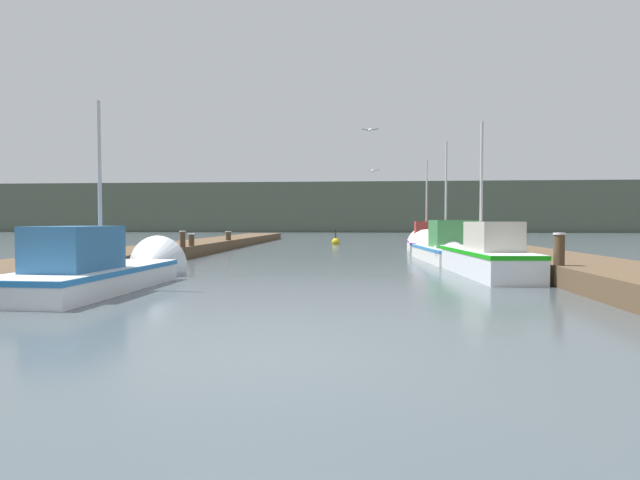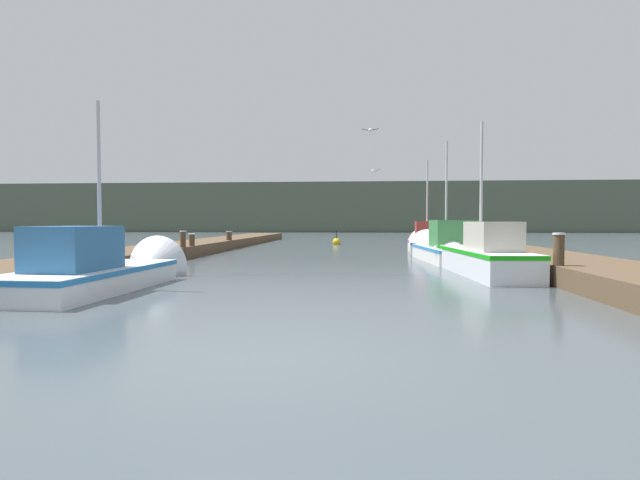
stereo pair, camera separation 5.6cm
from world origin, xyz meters
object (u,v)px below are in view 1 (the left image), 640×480
(fishing_boat_3, at_px, (426,242))
(mooring_piling_3, at_px, (183,245))
(seagull_1, at_px, (373,171))
(seagull_lead, at_px, (370,130))
(fishing_boat_1, at_px, (478,255))
(mooring_piling_1, at_px, (559,259))
(fishing_boat_0, at_px, (107,269))
(mooring_piling_0, at_px, (191,245))
(mooring_piling_2, at_px, (228,240))
(channel_buoy, at_px, (336,242))
(fishing_boat_2, at_px, (442,248))

(fishing_boat_3, bearing_deg, mooring_piling_3, -144.01)
(seagull_1, bearing_deg, seagull_lead, -63.48)
(fishing_boat_1, relative_size, mooring_piling_1, 5.25)
(fishing_boat_1, distance_m, mooring_piling_3, 10.81)
(fishing_boat_0, height_order, seagull_1, fishing_boat_0)
(fishing_boat_1, height_order, fishing_boat_3, fishing_boat_3)
(mooring_piling_1, xyz_separation_m, seagull_1, (-3.88, 9.53, 2.94))
(mooring_piling_0, bearing_deg, mooring_piling_3, -87.17)
(mooring_piling_2, xyz_separation_m, mooring_piling_3, (0.13, -7.05, 0.08))
(mooring_piling_3, height_order, seagull_1, seagull_1)
(fishing_boat_1, height_order, mooring_piling_1, fishing_boat_1)
(mooring_piling_3, bearing_deg, fishing_boat_0, -81.47)
(mooring_piling_1, bearing_deg, channel_buoy, 106.56)
(fishing_boat_2, relative_size, mooring_piling_3, 5.75)
(mooring_piling_3, bearing_deg, channel_buoy, 68.35)
(mooring_piling_1, distance_m, seagull_lead, 7.66)
(fishing_boat_1, bearing_deg, mooring_piling_2, 128.72)
(fishing_boat_3, relative_size, mooring_piling_2, 5.95)
(fishing_boat_1, height_order, fishing_boat_2, fishing_boat_2)
(seagull_lead, xyz_separation_m, seagull_1, (0.20, 4.31, -0.91))
(fishing_boat_3, bearing_deg, fishing_boat_0, -117.94)
(fishing_boat_2, xyz_separation_m, mooring_piling_3, (-9.84, -0.98, 0.13))
(mooring_piling_3, distance_m, seagull_1, 8.24)
(fishing_boat_0, distance_m, mooring_piling_2, 15.03)
(seagull_1, bearing_deg, channel_buoy, 130.33)
(fishing_boat_2, xyz_separation_m, seagull_lead, (-2.81, -2.70, 4.03))
(mooring_piling_2, distance_m, seagull_lead, 12.00)
(fishing_boat_3, xyz_separation_m, channel_buoy, (-4.73, 6.74, -0.29))
(fishing_boat_0, height_order, mooring_piling_3, fishing_boat_0)
(mooring_piling_3, bearing_deg, seagull_lead, -13.76)
(mooring_piling_0, height_order, channel_buoy, mooring_piling_0)
(fishing_boat_2, height_order, channel_buoy, fishing_boat_2)
(channel_buoy, xyz_separation_m, seagull_1, (2.05, -10.43, 3.40))
(fishing_boat_0, relative_size, mooring_piling_2, 5.83)
(fishing_boat_1, xyz_separation_m, seagull_1, (-2.80, 6.64, 3.05))
(mooring_piling_0, xyz_separation_m, channel_buoy, (5.23, 11.87, -0.34))
(seagull_lead, bearing_deg, fishing_boat_0, -127.09)
(fishing_boat_0, bearing_deg, mooring_piling_0, 99.73)
(channel_buoy, relative_size, seagull_1, 1.88)
(mooring_piling_1, bearing_deg, seagull_lead, 128.02)
(mooring_piling_3, relative_size, seagull_1, 2.04)
(fishing_boat_0, distance_m, fishing_boat_3, 16.67)
(mooring_piling_0, relative_size, seagull_lead, 1.73)
(mooring_piling_2, bearing_deg, fishing_boat_0, -84.97)
(fishing_boat_2, bearing_deg, mooring_piling_2, 144.47)
(fishing_boat_2, xyz_separation_m, mooring_piling_0, (-9.89, 0.18, 0.06))
(channel_buoy, relative_size, seagull_lead, 1.81)
(mooring_piling_2, xyz_separation_m, seagull_lead, (7.15, -8.77, 3.98))
(mooring_piling_3, bearing_deg, mooring_piling_0, 92.83)
(mooring_piling_0, xyz_separation_m, seagull_1, (7.28, 1.44, 3.06))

